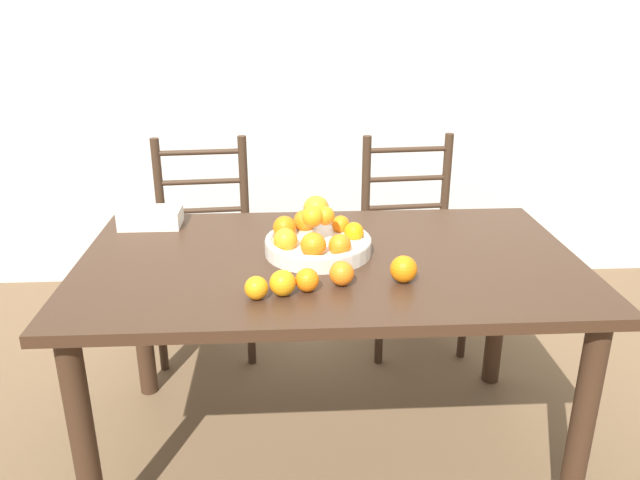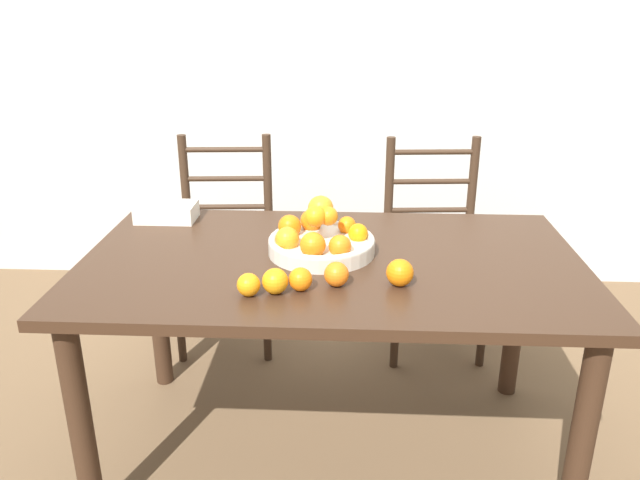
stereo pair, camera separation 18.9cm
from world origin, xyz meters
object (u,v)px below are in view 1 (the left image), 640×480
(orange_loose_0, at_px, (307,280))
(orange_loose_4, at_px, (256,288))
(orange_loose_2, at_px, (283,283))
(chair_left, at_px, (204,250))
(book_stack, at_px, (151,218))
(orange_loose_1, at_px, (342,273))
(orange_loose_3, at_px, (404,269))
(chair_right, at_px, (412,245))
(fruit_bowl, at_px, (317,239))

(orange_loose_0, bearing_deg, orange_loose_4, -163.69)
(orange_loose_2, bearing_deg, orange_loose_4, -165.54)
(orange_loose_4, distance_m, chair_left, 1.14)
(orange_loose_0, bearing_deg, book_stack, 133.51)
(orange_loose_1, height_order, book_stack, orange_loose_1)
(orange_loose_2, distance_m, orange_loose_4, 0.07)
(orange_loose_3, distance_m, orange_loose_4, 0.43)
(orange_loose_0, relative_size, chair_right, 0.07)
(orange_loose_1, bearing_deg, orange_loose_0, -160.88)
(orange_loose_3, distance_m, chair_right, 1.05)
(orange_loose_1, distance_m, chair_left, 1.16)
(orange_loose_4, xyz_separation_m, chair_right, (0.65, 1.06, -0.31))
(orange_loose_4, bearing_deg, orange_loose_1, 17.49)
(fruit_bowl, relative_size, book_stack, 1.60)
(orange_loose_1, relative_size, orange_loose_4, 1.10)
(orange_loose_3, bearing_deg, chair_right, 76.68)
(chair_left, height_order, chair_right, same)
(orange_loose_3, distance_m, book_stack, 0.98)
(orange_loose_0, distance_m, orange_loose_1, 0.11)
(orange_loose_4, height_order, book_stack, orange_loose_4)
(orange_loose_3, bearing_deg, orange_loose_0, -170.60)
(orange_loose_1, distance_m, orange_loose_3, 0.18)
(orange_loose_2, relative_size, orange_loose_3, 0.93)
(orange_loose_0, height_order, book_stack, orange_loose_0)
(orange_loose_0, height_order, orange_loose_3, orange_loose_3)
(fruit_bowl, relative_size, orange_loose_4, 5.25)
(orange_loose_4, distance_m, chair_right, 1.28)
(fruit_bowl, relative_size, chair_left, 0.37)
(orange_loose_2, distance_m, book_stack, 0.76)
(orange_loose_1, relative_size, orange_loose_2, 0.98)
(orange_loose_0, relative_size, orange_loose_4, 1.03)
(orange_loose_1, height_order, orange_loose_3, orange_loose_3)
(book_stack, bearing_deg, orange_loose_3, -32.55)
(chair_right, bearing_deg, orange_loose_3, -107.81)
(chair_left, bearing_deg, orange_loose_4, -79.24)
(orange_loose_0, height_order, orange_loose_2, orange_loose_2)
(orange_loose_1, height_order, chair_right, chair_right)
(orange_loose_1, distance_m, book_stack, 0.84)
(orange_loose_4, bearing_deg, orange_loose_0, 16.31)
(orange_loose_2, xyz_separation_m, orange_loose_4, (-0.07, -0.02, -0.00))
(orange_loose_0, xyz_separation_m, orange_loose_2, (-0.07, -0.02, 0.00))
(chair_right, height_order, book_stack, chair_right)
(fruit_bowl, relative_size, orange_loose_2, 4.67)
(orange_loose_3, relative_size, chair_right, 0.08)
(chair_left, distance_m, book_stack, 0.55)
(orange_loose_2, bearing_deg, chair_right, 60.86)
(orange_loose_2, distance_m, orange_loose_3, 0.36)
(fruit_bowl, bearing_deg, orange_loose_1, -76.35)
(orange_loose_1, height_order, chair_left, chair_left)
(orange_loose_4, xyz_separation_m, chair_left, (-0.28, 1.06, -0.31))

